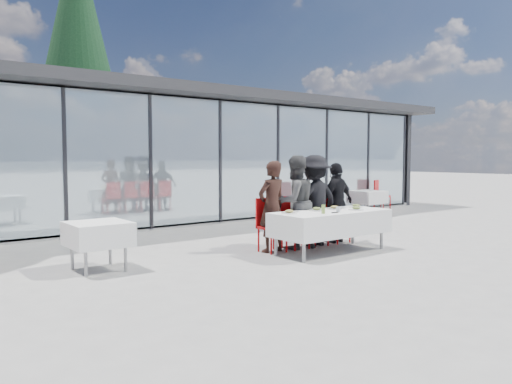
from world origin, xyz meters
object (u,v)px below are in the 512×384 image
juice_bottle (323,209)px  plate_d (356,206)px  diner_chair_b (292,220)px  folded_eyeglasses (335,213)px  plate_c (334,208)px  plate_extra (356,209)px  dining_table (331,223)px  diner_c (314,201)px  diner_a (272,207)px  diner_chair_a (269,222)px  spare_table_right (367,197)px  conifer_tree (78,46)px  diner_d (337,203)px  diner_chair_d (334,215)px  plate_b (317,209)px  spare_chair_a (380,194)px  diner_chair_c (312,218)px  spare_table_left (98,234)px  lounger (329,207)px  diner_b (295,202)px  plate_a (289,212)px  spare_chair_b (315,199)px

juice_bottle → plate_d: bearing=15.9°
diner_chair_b → folded_eyeglasses: size_ratio=6.96×
plate_c → plate_extra: size_ratio=1.00×
dining_table → diner_c: diner_c is taller
diner_a → diner_chair_a: size_ratio=1.69×
plate_d → plate_extra: (-0.36, -0.31, 0.00)m
diner_a → plate_extra: size_ratio=5.85×
spare_table_right → conifer_tree: 12.55m
diner_chair_a → diner_d: bearing=-2.4°
plate_c → spare_table_right: 5.53m
diner_chair_d → plate_c: 0.87m
plate_b → spare_chair_a: (6.74, 3.88, -0.24)m
dining_table → conifer_tree: 14.50m
plate_d → spare_table_right: plate_d is taller
diner_chair_c → plate_b: size_ratio=3.45×
diner_a → spare_table_left: bearing=-12.2°
lounger → plate_b: bearing=-138.5°
spare_table_right → spare_table_left: bearing=-166.8°
diner_chair_b → diner_chair_c: size_ratio=1.00×
juice_bottle → diner_d: bearing=34.6°
diner_a → diner_c: 1.07m
diner_chair_c → spare_table_left: 4.11m
diner_chair_c → juice_bottle: (-0.67, -0.96, 0.29)m
spare_table_left → conifer_tree: conifer_tree is taller
diner_b → plate_b: size_ratio=6.19×
plate_b → plate_extra: size_ratio=1.00×
diner_chair_a → diner_d: diner_d is taller
diner_a → folded_eyeglasses: bearing=121.0°
diner_b → plate_a: bearing=47.0°
diner_b → diner_chair_d: 1.19m
dining_table → spare_table_left: dining_table is taller
plate_b → plate_c: same height
spare_table_right → spare_chair_b: (-1.55, 0.60, -0.02)m
diner_chair_c → juice_bottle: 1.21m
plate_extra → spare_chair_a: spare_chair_a is taller
plate_extra → spare_table_right: plate_extra is taller
diner_c → conifer_tree: 13.74m
diner_b → spare_chair_a: bearing=-147.1°
plate_extra → conifer_tree: (-0.43, 13.60, 5.21)m
plate_b → conifer_tree: bearing=89.0°
diner_c → plate_b: size_ratio=6.22×
diner_chair_b → conifer_tree: bearing=88.6°
dining_table → juice_bottle: bearing=-152.8°
diner_chair_c → spare_chair_a: 7.12m
diner_a → diner_d: diner_a is taller
diner_chair_c → spare_table_right: size_ratio=1.13×
spare_chair_b → lounger: spare_chair_b is taller
spare_table_right → spare_chair_b: spare_chair_b is taller
diner_chair_d → plate_extra: 1.02m
dining_table → diner_d: 1.14m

